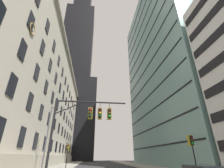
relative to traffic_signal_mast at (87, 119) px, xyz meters
name	(u,v)px	position (x,y,z in m)	size (l,w,h in m)	color
station_building	(37,104)	(-13.92, 26.55, 9.36)	(13.68, 70.44, 28.92)	beige
dark_skyscraper	(76,62)	(-11.38, 71.48, 51.57)	(26.68, 26.68, 193.54)	black
glass_office_midrise	(177,66)	(24.27, 21.93, 20.94)	(19.46, 36.46, 52.02)	gray
traffic_signal_mast	(87,119)	(0.00, 0.00, 0.00)	(6.73, 0.63, 6.80)	black
traffic_light_near_right	(191,143)	(10.57, 1.16, -1.86)	(0.40, 0.63, 3.81)	black
traffic_light_far_left	(68,149)	(-3.19, 13.74, -2.00)	(0.40, 0.63, 3.66)	black
street_lamppost	(50,131)	(-5.07, 8.36, 0.03)	(2.47, 0.32, 8.39)	#47474C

